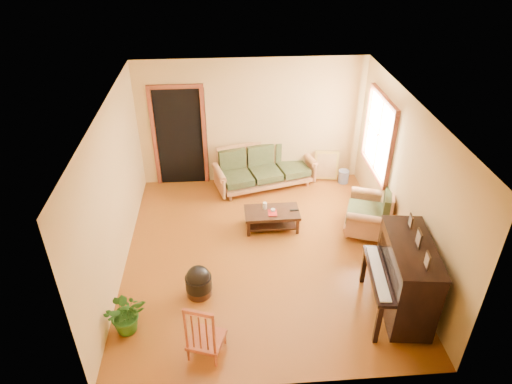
{
  "coord_description": "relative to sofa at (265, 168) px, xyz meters",
  "views": [
    {
      "loc": [
        -0.55,
        -5.95,
        4.97
      ],
      "look_at": [
        -0.08,
        0.2,
        1.1
      ],
      "focal_mm": 32.0,
      "sensor_mm": 36.0,
      "label": 1
    }
  ],
  "objects": [
    {
      "name": "book",
      "position": [
        -0.08,
        -1.52,
        -0.07
      ],
      "size": [
        0.16,
        0.21,
        0.02
      ],
      "primitive_type": "imported",
      "rotation": [
        0.0,
        0.0,
        -0.04
      ],
      "color": "maroon",
      "rests_on": "coffee_table"
    },
    {
      "name": "red_chair",
      "position": [
        -1.14,
        -4.11,
        0.03
      ],
      "size": [
        0.56,
        0.58,
        0.92
      ],
      "primitive_type": "cube",
      "rotation": [
        0.0,
        0.0,
        -0.33
      ],
      "color": "#8E3819",
      "rests_on": "floor"
    },
    {
      "name": "armchair",
      "position": [
        1.67,
        -1.66,
        0.02
      ],
      "size": [
        1.12,
        1.15,
        0.91
      ],
      "primitive_type": "cube",
      "rotation": [
        0.0,
        0.0,
        -0.34
      ],
      "color": "#A6693D",
      "rests_on": "floor"
    },
    {
      "name": "window",
      "position": [
        1.96,
        -0.87,
        1.07
      ],
      "size": [
        0.12,
        1.36,
        1.46
      ],
      "primitive_type": "cube",
      "color": "white",
      "rests_on": "right_wall"
    },
    {
      "name": "potted_plant",
      "position": [
        -2.22,
        -3.65,
        -0.12
      ],
      "size": [
        0.66,
        0.61,
        0.62
      ],
      "primitive_type": "imported",
      "rotation": [
        0.0,
        0.0,
        0.25
      ],
      "color": "#255618",
      "rests_on": "floor"
    },
    {
      "name": "coffee_table",
      "position": [
        -0.01,
        -1.46,
        -0.26
      ],
      "size": [
        0.98,
        0.54,
        0.36
      ],
      "primitive_type": "cube",
      "rotation": [
        0.0,
        0.0,
        0.01
      ],
      "color": "black",
      "rests_on": "floor"
    },
    {
      "name": "remote",
      "position": [
        0.39,
        -1.46,
        -0.07
      ],
      "size": [
        0.16,
        0.05,
        0.02
      ],
      "primitive_type": "cube",
      "rotation": [
        0.0,
        0.0,
        0.03
      ],
      "color": "black",
      "rests_on": "coffee_table"
    },
    {
      "name": "candle",
      "position": [
        -0.13,
        -1.35,
        -0.02
      ],
      "size": [
        0.09,
        0.09,
        0.12
      ],
      "primitive_type": "cylinder",
      "rotation": [
        0.0,
        0.0,
        -0.25
      ],
      "color": "silver",
      "rests_on": "coffee_table"
    },
    {
      "name": "piano",
      "position": [
        1.62,
        -3.6,
        0.17
      ],
      "size": [
        0.96,
        1.44,
        1.2
      ],
      "primitive_type": "cube",
      "rotation": [
        0.0,
        0.0,
        -0.12
      ],
      "color": "black",
      "rests_on": "floor"
    },
    {
      "name": "sofa",
      "position": [
        0.0,
        0.0,
        0.0
      ],
      "size": [
        2.17,
        1.33,
        0.87
      ],
      "primitive_type": "cube",
      "rotation": [
        0.0,
        0.0,
        0.26
      ],
      "color": "#A6693D",
      "rests_on": "floor"
    },
    {
      "name": "doorway",
      "position": [
        -1.7,
        0.31,
        0.59
      ],
      "size": [
        1.08,
        0.16,
        2.05
      ],
      "primitive_type": "cube",
      "color": "black",
      "rests_on": "floor"
    },
    {
      "name": "floor",
      "position": [
        -0.25,
        -2.17,
        -0.43
      ],
      "size": [
        5.0,
        5.0,
        0.0
      ],
      "primitive_type": "plane",
      "color": "#6A340D",
      "rests_on": "ground"
    },
    {
      "name": "footstool",
      "position": [
        -1.27,
        -3.04,
        -0.24
      ],
      "size": [
        0.51,
        0.51,
        0.38
      ],
      "primitive_type": "cylinder",
      "rotation": [
        0.0,
        0.0,
        -0.36
      ],
      "color": "black",
      "rests_on": "floor"
    },
    {
      "name": "leaning_frame",
      "position": [
        1.32,
        0.2,
        -0.1
      ],
      "size": [
        0.51,
        0.18,
        0.67
      ],
      "primitive_type": "cube",
      "rotation": [
        0.0,
        0.0,
        -0.14
      ],
      "color": "gold",
      "rests_on": "floor"
    },
    {
      "name": "glass_jar",
      "position": [
        0.01,
        -1.47,
        -0.05
      ],
      "size": [
        0.09,
        0.09,
        0.05
      ],
      "primitive_type": "cylinder",
      "rotation": [
        0.0,
        0.0,
        -0.1
      ],
      "color": "white",
      "rests_on": "coffee_table"
    },
    {
      "name": "ceramic_crock",
      "position": [
        1.67,
        0.03,
        -0.29
      ],
      "size": [
        0.25,
        0.25,
        0.28
      ],
      "primitive_type": "cylinder",
      "rotation": [
        0.0,
        0.0,
        -0.14
      ],
      "color": "#304790",
      "rests_on": "floor"
    }
  ]
}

